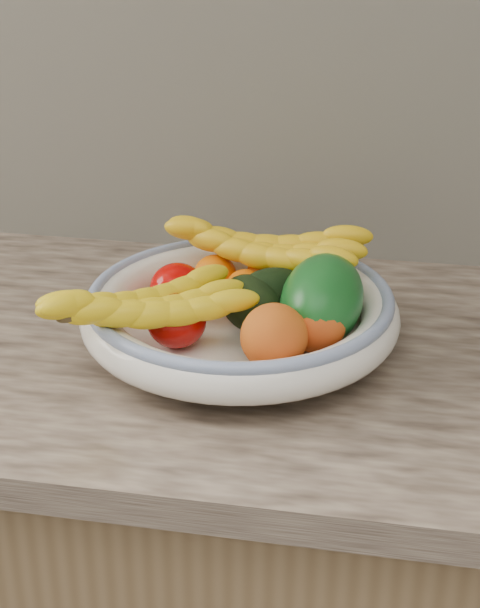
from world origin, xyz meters
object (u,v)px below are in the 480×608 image
at_px(fruit_bowl, 240,312).
at_px(green_mango, 322,300).
at_px(banana_bunch_front, 146,312).
at_px(banana_bunch_back, 263,254).

relative_size(fruit_bowl, green_mango, 2.58).
height_order(green_mango, banana_bunch_front, green_mango).
height_order(banana_bunch_back, banana_bunch_front, banana_bunch_back).
xyz_separation_m(green_mango, banana_bunch_front, (-0.19, -0.08, 0.01)).
xyz_separation_m(fruit_bowl, banana_bunch_back, (0.01, 0.10, 0.04)).
bearing_deg(green_mango, banana_bunch_front, -155.04).
bearing_deg(fruit_bowl, banana_bunch_front, -137.57).
xyz_separation_m(fruit_bowl, banana_bunch_front, (-0.09, -0.09, 0.03)).
distance_m(green_mango, banana_bunch_back, 0.13).
bearing_deg(fruit_bowl, banana_bunch_back, 82.56).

